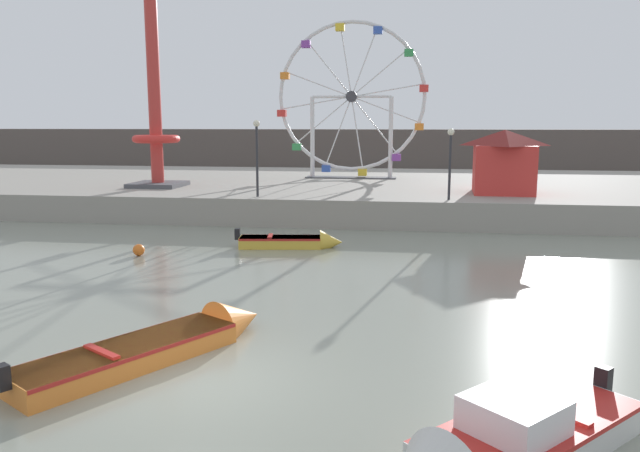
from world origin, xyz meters
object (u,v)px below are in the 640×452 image
object	(u,v)px
ferris_wheel_white_frame	(351,100)
drop_tower_red_tower	(155,116)
promenade_lamp_far	(450,152)
carnival_booth_red_striped	(504,160)
mooring_buoy_orange	(139,250)
motorboat_pale_grey	(494,452)
motorboat_mustard_yellow	(296,242)
promenade_lamp_near	(257,147)
motorboat_orange_hull	(173,340)

from	to	relation	value
ferris_wheel_white_frame	drop_tower_red_tower	xyz separation A→B (m)	(-10.31, -7.18, -1.11)
promenade_lamp_far	carnival_booth_red_striped	bearing A→B (deg)	48.55
promenade_lamp_far	mooring_buoy_orange	size ratio (longest dim) A/B	7.52
motorboat_pale_grey	promenade_lamp_far	distance (m)	21.27
motorboat_mustard_yellow	promenade_lamp_near	size ratio (longest dim) A/B	1.17
drop_tower_red_tower	motorboat_mustard_yellow	bearing A→B (deg)	-44.14
ferris_wheel_white_frame	mooring_buoy_orange	xyz separation A→B (m)	(-6.09, -19.09, -6.18)
carnival_booth_red_striped	motorboat_mustard_yellow	bearing A→B (deg)	-133.00
motorboat_orange_hull	promenade_lamp_near	bearing A→B (deg)	39.66
promenade_lamp_near	promenade_lamp_far	world-z (taller)	promenade_lamp_near
promenade_lamp_near	promenade_lamp_far	size ratio (longest dim) A/B	1.12
carnival_booth_red_striped	mooring_buoy_orange	bearing A→B (deg)	-139.52
motorboat_mustard_yellow	promenade_lamp_near	bearing A→B (deg)	110.23
motorboat_mustard_yellow	carnival_booth_red_striped	xyz separation A→B (m)	(9.13, 8.81, 2.80)
motorboat_orange_hull	promenade_lamp_near	distance (m)	17.63
ferris_wheel_white_frame	motorboat_orange_hull	bearing A→B (deg)	-92.22
promenade_lamp_far	mooring_buoy_orange	bearing A→B (deg)	-145.97
drop_tower_red_tower	promenade_lamp_near	world-z (taller)	drop_tower_red_tower
motorboat_pale_grey	promenade_lamp_far	size ratio (longest dim) A/B	1.40
ferris_wheel_white_frame	drop_tower_red_tower	bearing A→B (deg)	-145.14
ferris_wheel_white_frame	promenade_lamp_near	distance (m)	12.02
motorboat_mustard_yellow	carnival_booth_red_striped	size ratio (longest dim) A/B	1.20
motorboat_pale_grey	mooring_buoy_orange	xyz separation A→B (m)	(-11.25, 13.05, -0.10)
motorboat_pale_grey	mooring_buoy_orange	world-z (taller)	motorboat_pale_grey
motorboat_orange_hull	carnival_booth_red_striped	distance (m)	22.79
carnival_booth_red_striped	promenade_lamp_far	distance (m)	4.40
motorboat_pale_grey	promenade_lamp_far	bearing A→B (deg)	-137.92
mooring_buoy_orange	drop_tower_red_tower	bearing A→B (deg)	109.53
promenade_lamp_far	ferris_wheel_white_frame	bearing A→B (deg)	117.11
carnival_booth_red_striped	promenade_lamp_near	world-z (taller)	promenade_lamp_near
promenade_lamp_far	motorboat_pale_grey	bearing A→B (deg)	-91.46
promenade_lamp_near	promenade_lamp_far	bearing A→B (deg)	0.43
motorboat_pale_grey	carnival_booth_red_striped	bearing A→B (deg)	-144.49
motorboat_orange_hull	drop_tower_red_tower	world-z (taller)	drop_tower_red_tower
motorboat_pale_grey	promenade_lamp_far	xyz separation A→B (m)	(0.53, 21.01, 3.25)
motorboat_mustard_yellow	motorboat_pale_grey	distance (m)	16.50
motorboat_pale_grey	ferris_wheel_white_frame	bearing A→B (deg)	-127.33
motorboat_mustard_yellow	motorboat_pale_grey	size ratio (longest dim) A/B	0.93
motorboat_orange_hull	mooring_buoy_orange	world-z (taller)	motorboat_orange_hull
ferris_wheel_white_frame	carnival_booth_red_striped	size ratio (longest dim) A/B	2.77
drop_tower_red_tower	promenade_lamp_far	distance (m)	16.58
carnival_booth_red_striped	promenade_lamp_near	size ratio (longest dim) A/B	0.98
motorboat_mustard_yellow	drop_tower_red_tower	world-z (taller)	drop_tower_red_tower
promenade_lamp_near	mooring_buoy_orange	world-z (taller)	promenade_lamp_near
drop_tower_red_tower	promenade_lamp_near	distance (m)	8.06
motorboat_orange_hull	promenade_lamp_far	bearing A→B (deg)	10.11
motorboat_pale_grey	mooring_buoy_orange	size ratio (longest dim) A/B	10.53
ferris_wheel_white_frame	mooring_buoy_orange	distance (m)	20.97
motorboat_mustard_yellow	motorboat_orange_hull	size ratio (longest dim) A/B	0.76
ferris_wheel_white_frame	mooring_buoy_orange	bearing A→B (deg)	-107.69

